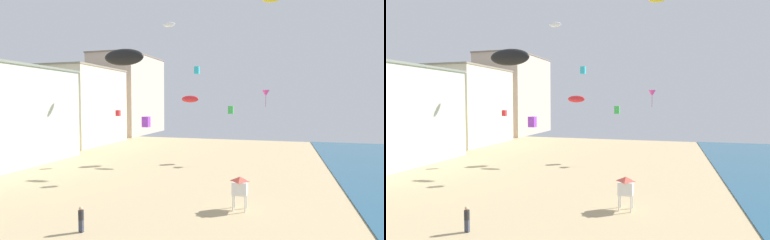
# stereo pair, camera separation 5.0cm
# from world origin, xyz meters

# --- Properties ---
(boardwalk_hotel_mid) EXTENTS (13.22, 16.31, 14.91)m
(boardwalk_hotel_mid) POSITION_xyz_m (-25.01, 45.38, 7.46)
(boardwalk_hotel_mid) COLOR beige
(boardwalk_hotel_mid) RESTS_ON ground
(boardwalk_hotel_far) EXTENTS (12.29, 20.77, 20.07)m
(boardwalk_hotel_far) POSITION_xyz_m (-25.01, 66.74, 10.04)
(boardwalk_hotel_far) COLOR #C6B29E
(boardwalk_hotel_far) RESTS_ON ground
(kite_flyer) EXTENTS (0.34, 0.34, 1.64)m
(kite_flyer) POSITION_xyz_m (1.96, 8.53, 0.92)
(kite_flyer) COLOR #383D4C
(kite_flyer) RESTS_ON ground
(lifeguard_stand) EXTENTS (1.10, 1.10, 2.55)m
(lifeguard_stand) POSITION_xyz_m (10.97, 15.42, 1.84)
(lifeguard_stand) COLOR white
(lifeguard_stand) RESTS_ON ground
(kite_cyan_box) EXTENTS (0.52, 0.52, 0.81)m
(kite_cyan_box) POSITION_xyz_m (4.78, 25.73, 11.69)
(kite_cyan_box) COLOR #2DB7CC
(kite_red_box) EXTENTS (0.49, 0.49, 0.77)m
(kite_red_box) POSITION_xyz_m (-6.66, 28.60, 6.73)
(kite_red_box) COLOR red
(kite_red_parafoil) EXTENTS (2.32, 0.65, 0.90)m
(kite_red_parafoil) POSITION_xyz_m (2.15, 31.96, 8.57)
(kite_red_parafoil) COLOR red
(kite_purple_box) EXTENTS (0.89, 0.89, 1.41)m
(kite_purple_box) POSITION_xyz_m (-3.49, 30.36, 5.54)
(kite_purple_box) COLOR purple
(kite_magenta_delta) EXTENTS (1.02, 1.02, 2.32)m
(kite_magenta_delta) POSITION_xyz_m (11.73, 36.24, 9.39)
(kite_magenta_delta) COLOR #DB3D9E
(kite_white_parafoil) EXTENTS (1.87, 0.52, 0.73)m
(kite_white_parafoil) POSITION_xyz_m (-2.69, 37.17, 19.85)
(kite_white_parafoil) COLOR white
(kite_black_parafoil) EXTENTS (2.77, 0.77, 1.08)m
(kite_black_parafoil) POSITION_xyz_m (4.04, 10.47, 11.07)
(kite_black_parafoil) COLOR black
(kite_green_box) EXTENTS (0.69, 0.69, 1.08)m
(kite_green_box) POSITION_xyz_m (7.04, 35.43, 7.08)
(kite_green_box) COLOR green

